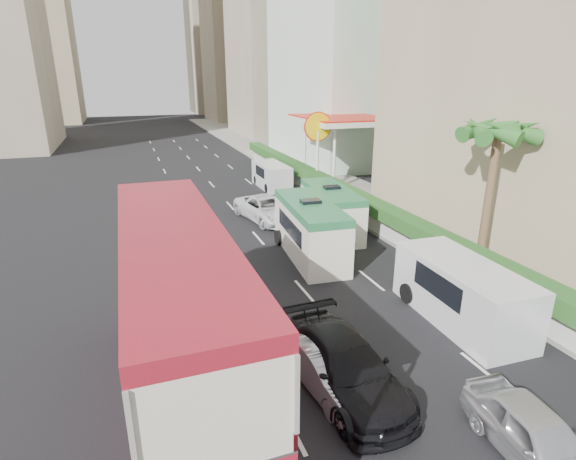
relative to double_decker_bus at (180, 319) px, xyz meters
name	(u,v)px	position (x,y,z in m)	size (l,w,h in m)	color
ground_plane	(373,355)	(6.00, 0.00, -2.53)	(200.00, 200.00, 0.00)	black
double_decker_bus	(180,319)	(0.00, 0.00, 0.00)	(2.50, 11.00, 5.06)	maroon
car_silver_lane_a	(328,388)	(3.94, -0.99, -2.53)	(1.40, 4.02, 1.33)	silver
car_silver_lane_b	(531,459)	(7.41, -4.99, -2.53)	(1.60, 3.97, 1.35)	silver
car_black	(344,388)	(4.39, -1.14, -2.53)	(2.16, 5.31, 1.54)	black
van_asset	(267,220)	(7.07, 15.03, -2.53)	(2.46, 5.34, 1.48)	silver
minibus_near	(310,230)	(7.31, 8.57, -1.13)	(2.10, 6.29, 2.79)	silver
minibus_far	(331,211)	(9.83, 11.52, -1.22)	(1.97, 5.90, 2.62)	silver
panel_van_near	(462,292)	(10.15, 0.90, -1.41)	(2.25, 5.61, 2.25)	silver
panel_van_far	(272,176)	(10.04, 23.32, -1.56)	(1.93, 4.84, 1.93)	silver
sidewalk	(319,178)	(15.00, 25.00, -2.44)	(6.00, 120.00, 0.18)	#99968C
kerb_wall	(348,206)	(12.20, 14.00, -1.85)	(0.30, 44.00, 1.00)	silver
hedge	(348,193)	(12.20, 14.00, -1.00)	(1.10, 44.00, 0.70)	#2D6626
palm_tree	(488,203)	(13.80, 4.00, 0.85)	(0.36, 0.36, 6.40)	brown
shell_station	(340,150)	(16.00, 23.00, 0.22)	(6.50, 8.00, 5.50)	silver
tower_far_a	(241,2)	(23.00, 82.00, 19.47)	(14.00, 14.00, 44.00)	tan
tower_far_b	(218,25)	(23.00, 104.00, 17.47)	(14.00, 14.00, 40.00)	tan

